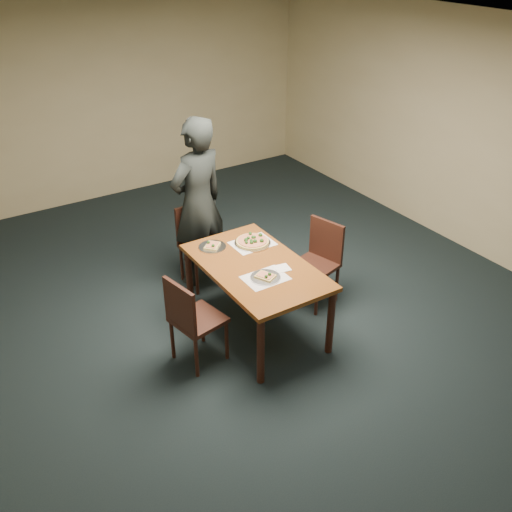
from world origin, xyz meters
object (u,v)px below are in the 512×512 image
chair_left (191,317)px  diner (198,203)px  chair_far (199,240)px  pizza_pan (253,241)px  dining_table (256,273)px  slice_plate_far (212,246)px  chair_right (319,258)px  slice_plate_near (265,277)px

chair_left → diner: diner is taller
chair_far → pizza_pan: 0.83m
dining_table → slice_plate_far: slice_plate_far is taller
pizza_pan → diner: bearing=106.2°
chair_left → chair_right: (1.63, 0.22, 0.00)m
diner → slice_plate_near: bearing=75.5°
chair_far → slice_plate_near: bearing=-91.4°
chair_right → slice_plate_near: 1.00m
chair_right → slice_plate_near: chair_right is taller
chair_left → slice_plate_near: bearing=-110.5°
dining_table → slice_plate_near: bearing=-101.8°
dining_table → chair_right: bearing=6.1°
dining_table → chair_right: (0.85, 0.09, -0.14)m
chair_right → dining_table: bearing=-99.2°
chair_right → diner: size_ratio=0.47×
slice_plate_far → chair_left: bearing=-131.8°
chair_right → slice_plate_far: (-1.04, 0.44, 0.25)m
dining_table → chair_far: 1.14m
slice_plate_near → diner: bearing=88.8°
chair_far → pizza_pan: chair_far is taller
slice_plate_near → chair_left: bearing=170.8°
diner → slice_plate_near: (-0.03, -1.38, -0.19)m
dining_table → pizza_pan: (0.20, 0.38, 0.12)m
chair_far → pizza_pan: size_ratio=2.45×
dining_table → pizza_pan: pizza_pan is taller
chair_left → pizza_pan: (0.97, 0.50, 0.26)m
slice_plate_near → slice_plate_far: same height
slice_plate_near → pizza_pan: bearing=68.1°
pizza_pan → chair_left: bearing=-152.7°
dining_table → chair_far: chair_far is taller
diner → slice_plate_far: size_ratio=6.85×
dining_table → slice_plate_far: size_ratio=5.36×
chair_far → slice_plate_near: 1.39m
dining_table → chair_right: size_ratio=1.65×
chair_right → slice_plate_near: size_ratio=3.25×
chair_far → slice_plate_far: chair_far is taller
slice_plate_far → pizza_pan: bearing=-21.8°
chair_left → chair_far: bearing=-41.4°
chair_left → slice_plate_far: chair_left is taller
diner → chair_far: bearing=9.7°
chair_left → slice_plate_near: size_ratio=3.25×
chair_far → slice_plate_far: size_ratio=3.25×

